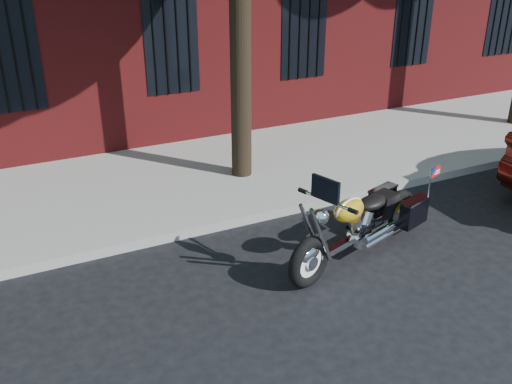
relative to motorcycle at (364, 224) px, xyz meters
name	(u,v)px	position (x,y,z in m)	size (l,w,h in m)	color
ground	(296,262)	(-0.95, 0.22, -0.49)	(120.00, 120.00, 0.00)	black
curb	(253,217)	(-0.95, 1.60, -0.41)	(40.00, 0.16, 0.15)	gray
sidewalk	(209,175)	(-0.95, 3.48, -0.41)	(40.00, 3.60, 0.15)	gray
motorcycle	(364,224)	(0.00, 0.00, 0.00)	(2.84, 1.35, 1.44)	black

